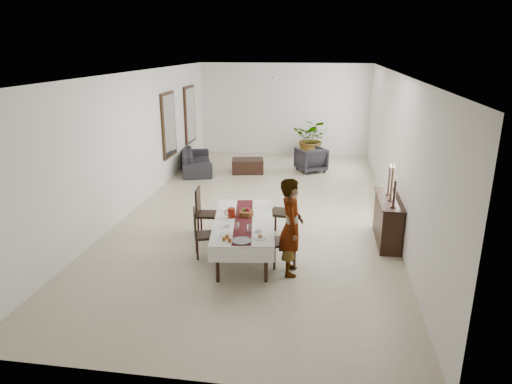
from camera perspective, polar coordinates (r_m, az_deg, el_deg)
name	(u,v)px	position (r m, az deg, el deg)	size (l,w,h in m)	color
floor	(260,209)	(11.03, 0.51, -2.12)	(6.00, 12.00, 0.00)	beige
ceiling	(260,72)	(10.38, 0.55, 14.72)	(6.00, 12.00, 0.02)	silver
wall_back	(284,110)	(16.47, 3.53, 10.24)	(6.00, 0.02, 3.20)	white
wall_front	(181,257)	(5.00, -9.33, -8.03)	(6.00, 0.02, 3.20)	white
wall_left	(137,140)	(11.40, -14.67, 6.31)	(0.02, 12.00, 3.20)	white
wall_right	(394,148)	(10.60, 16.87, 5.29)	(0.02, 12.00, 3.20)	white
dining_table_top	(243,222)	(8.43, -1.57, -3.74)	(0.91, 2.19, 0.05)	black
table_leg_fl	(217,264)	(7.65, -4.85, -8.99)	(0.06, 0.06, 0.64)	black
table_leg_fr	(266,264)	(7.62, 1.27, -9.03)	(0.06, 0.06, 0.64)	black
table_leg_bl	(226,219)	(9.55, -3.78, -3.35)	(0.06, 0.06, 0.64)	black
table_leg_br	(264,219)	(9.52, 1.06, -3.36)	(0.06, 0.06, 0.64)	black
tablecloth_top	(243,220)	(8.42, -1.57, -3.57)	(1.08, 2.36, 0.01)	white
tablecloth_drape_left	(215,227)	(8.51, -5.18, -4.38)	(0.01, 2.36, 0.27)	white
tablecloth_drape_right	(272,227)	(8.47, 2.06, -4.41)	(0.01, 2.36, 0.27)	silver
tablecloth_drape_near	(241,255)	(7.40, -1.85, -7.84)	(1.08, 0.01, 0.27)	white
tablecloth_drape_far	(245,206)	(9.57, -1.35, -1.74)	(1.08, 0.01, 0.27)	white
table_runner	(243,220)	(8.42, -1.58, -3.52)	(0.32, 2.28, 0.00)	maroon
red_pitcher	(231,213)	(8.53, -3.09, -2.62)	(0.14, 0.14, 0.18)	maroon
pitcher_handle	(227,213)	(8.53, -3.61, -2.62)	(0.11, 0.11, 0.02)	#9A150B
wine_glass_near	(249,229)	(7.84, -0.91, -4.59)	(0.06, 0.06, 0.16)	white
wine_glass_mid	(237,226)	(7.93, -2.35, -4.33)	(0.06, 0.06, 0.16)	white
teacup_right	(258,230)	(7.90, 0.30, -4.80)	(0.08, 0.08, 0.05)	white
saucer_right	(258,231)	(7.91, 0.29, -4.95)	(0.14, 0.14, 0.01)	silver
teacup_left	(227,225)	(8.13, -3.58, -4.16)	(0.08, 0.08, 0.05)	white
saucer_left	(228,226)	(8.14, -3.58, -4.31)	(0.14, 0.14, 0.01)	white
plate_near_right	(260,238)	(7.65, 0.50, -5.73)	(0.22, 0.22, 0.01)	white
bread_near_right	(260,236)	(7.64, 0.50, -5.56)	(0.08, 0.08, 0.08)	tan
plate_near_left	(226,234)	(7.80, -3.75, -5.31)	(0.22, 0.22, 0.01)	silver
plate_far_left	(229,210)	(8.90, -3.36, -2.31)	(0.22, 0.22, 0.01)	white
serving_tray	(242,241)	(7.53, -1.80, -6.12)	(0.33, 0.33, 0.02)	#404045
jam_jar_a	(229,240)	(7.51, -3.35, -6.02)	(0.06, 0.06, 0.07)	#954A15
jam_jar_b	(224,239)	(7.56, -4.02, -5.85)	(0.06, 0.06, 0.07)	#905614
jam_jar_c	(227,237)	(7.64, -3.63, -5.58)	(0.06, 0.06, 0.07)	brown
fruit_basket	(246,213)	(8.62, -1.23, -2.70)	(0.27, 0.27, 0.09)	brown
fruit_red	(248,210)	(8.61, -1.04, -2.23)	(0.08, 0.08, 0.08)	#AB111F
fruit_green	(244,210)	(8.62, -1.47, -2.21)	(0.07, 0.07, 0.07)	#558628
chair_right_near_seat	(285,242)	(8.12, 3.59, -6.25)	(0.43, 0.43, 0.05)	black
chair_right_near_leg_fl	(295,259)	(8.07, 4.85, -8.32)	(0.04, 0.04, 0.43)	black
chair_right_near_leg_fr	(294,250)	(8.39, 4.74, -7.26)	(0.04, 0.04, 0.43)	black
chair_right_near_leg_bl	(274,258)	(8.06, 2.32, -8.30)	(0.04, 0.04, 0.43)	black
chair_right_near_leg_br	(274,250)	(8.38, 2.31, -7.24)	(0.04, 0.04, 0.43)	black
chair_right_near_back	(296,227)	(8.02, 5.03, -4.34)	(0.43, 0.04, 0.55)	black
chair_right_far_seat	(282,213)	(9.36, 3.33, -2.58)	(0.48, 0.48, 0.05)	black
chair_right_far_leg_fl	(289,229)	(9.23, 4.18, -4.66)	(0.05, 0.05, 0.48)	black
chair_right_far_leg_fr	(294,222)	(9.59, 4.73, -3.80)	(0.05, 0.05, 0.48)	black
chair_right_far_leg_bl	(270,227)	(9.32, 1.82, -4.39)	(0.05, 0.05, 0.48)	black
chair_right_far_leg_br	(276,220)	(9.68, 2.45, -3.55)	(0.05, 0.05, 0.48)	black
chair_right_far_back	(293,198)	(9.20, 4.68, -0.80)	(0.48, 0.04, 0.61)	black
chair_left_near_seat	(205,235)	(8.54, -6.38, -5.40)	(0.39, 0.39, 0.04)	black
chair_left_near_leg_fl	(196,243)	(8.76, -7.47, -6.36)	(0.04, 0.04, 0.39)	black
chair_left_near_leg_fr	(197,250)	(8.47, -7.33, -7.24)	(0.04, 0.04, 0.39)	black
chair_left_near_leg_bl	(213,242)	(8.78, -5.38, -6.22)	(0.04, 0.04, 0.39)	black
chair_left_near_leg_br	(215,249)	(8.49, -5.16, -7.09)	(0.04, 0.04, 0.39)	black
chair_left_near_back	(195,223)	(8.43, -7.65, -3.81)	(0.39, 0.04, 0.50)	black
chair_left_far_seat	(208,214)	(9.46, -6.06, -2.80)	(0.43, 0.43, 0.05)	black
chair_left_far_leg_fl	(201,222)	(9.73, -6.86, -3.71)	(0.04, 0.04, 0.42)	black
chair_left_far_leg_fr	(198,228)	(9.41, -7.23, -4.49)	(0.04, 0.04, 0.42)	black
chair_left_far_leg_bl	(218,222)	(9.68, -4.83, -3.77)	(0.04, 0.04, 0.42)	black
chair_left_far_leg_br	(215,228)	(9.36, -5.12, -4.55)	(0.04, 0.04, 0.42)	black
chair_left_far_back	(198,201)	(9.39, -7.28, -1.11)	(0.43, 0.04, 0.54)	black
woman	(291,227)	(7.72, 4.42, -4.38)	(0.62, 0.41, 1.70)	#989AA0
sideboard_body	(387,221)	(9.46, 16.11, -3.49)	(0.39, 1.46, 0.87)	black
sideboard_top	(389,199)	(9.31, 16.34, -0.89)	(0.43, 1.52, 0.03)	black
candlestick_near_base	(393,207)	(8.80, 16.78, -1.82)	(0.10, 0.10, 0.03)	black
candlestick_near_shaft	(395,194)	(8.72, 16.93, -0.22)	(0.05, 0.05, 0.49)	black
candlestick_near_candle	(396,179)	(8.64, 17.10, 1.56)	(0.03, 0.03, 0.08)	beige
candlestick_mid_base	(391,200)	(9.16, 16.47, -1.01)	(0.10, 0.10, 0.03)	black
candlestick_mid_shaft	(392,184)	(9.07, 16.65, 0.97)	(0.05, 0.05, 0.63)	black
candlestick_mid_candle	(394,166)	(8.97, 16.85, 3.14)	(0.03, 0.03, 0.08)	beige
candlestick_far_base	(388,194)	(9.53, 16.18, -0.26)	(0.10, 0.10, 0.03)	black
candlestick_far_shaft	(389,181)	(9.45, 16.33, 1.36)	(0.05, 0.05, 0.53)	black
candlestick_far_candle	(391,166)	(9.37, 16.49, 3.16)	(0.03, 0.03, 0.08)	white
sofa	(196,160)	(14.49, -7.46, 3.95)	(2.23, 0.87, 0.65)	#2A272D
armchair	(311,160)	(14.36, 6.87, 4.05)	(0.81, 0.83, 0.75)	#2D2A2F
coffee_table	(248,166)	(14.14, -1.05, 3.28)	(0.96, 0.64, 0.43)	black
potted_plant	(312,139)	(16.06, 7.05, 6.63)	(1.23, 1.07, 1.37)	#305823
mirror_frame_near	(169,125)	(13.40, -10.86, 8.22)	(0.06, 1.05, 1.85)	black
mirror_glass_near	(170,125)	(13.39, -10.72, 8.22)	(0.01, 0.90, 1.70)	silver
mirror_frame_far	(190,115)	(15.37, -8.28, 9.55)	(0.06, 1.05, 1.85)	black
mirror_glass_far	(191,115)	(15.36, -8.16, 9.55)	(0.01, 0.90, 1.70)	white
fan_rod	(275,70)	(13.36, 2.43, 14.97)	(0.04, 0.04, 0.20)	white
fan_hub	(275,77)	(13.37, 2.42, 14.11)	(0.16, 0.16, 0.08)	white
fan_blade_n	(277,77)	(13.72, 2.58, 14.20)	(0.10, 0.55, 0.01)	white
fan_blade_s	(274,78)	(13.03, 2.24, 14.01)	(0.10, 0.55, 0.01)	silver
fan_blade_e	(287,78)	(13.34, 3.96, 14.08)	(0.55, 0.10, 0.01)	silver
fan_blade_w	(263,77)	(13.42, 0.89, 14.14)	(0.55, 0.10, 0.01)	white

